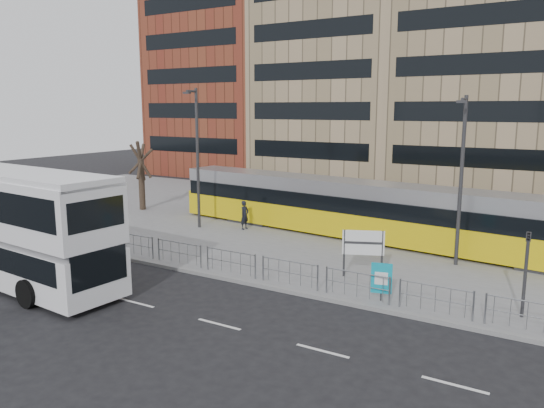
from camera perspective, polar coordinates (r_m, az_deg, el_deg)
The scene contains 16 objects.
ground at distance 23.23m, azimuth -3.73°, elevation -8.47°, with size 120.00×120.00×0.00m, color black.
plaza at distance 33.39m, azimuth 8.12°, elevation -2.60°, with size 64.00×24.00×0.15m, color slate.
kerb at distance 23.25m, azimuth -3.66°, elevation -8.26°, with size 64.00×0.25×0.17m, color gray.
building_row at distance 53.73m, azimuth 19.81°, elevation 15.52°, with size 70.40×18.40×31.20m.
pedestrian_barrier at distance 22.31m, azimuth 1.23°, elevation -6.60°, with size 32.07×0.07×1.10m.
road_markings at distance 19.68m, azimuth -8.08°, elevation -12.09°, with size 62.00×0.12×0.01m, color white.
double_decker_bus at distance 25.49m, azimuth -26.46°, elevation -1.69°, with size 12.44×3.79×4.91m.
tram at distance 29.96m, azimuth 11.53°, elevation -0.87°, with size 27.58×5.49×3.24m.
station_sign at distance 23.45m, azimuth 9.79°, elevation -4.35°, with size 1.70×0.77×2.09m.
ad_panel at distance 20.89m, azimuth 11.69°, elevation -7.89°, with size 0.79×0.25×1.49m.
pedestrian at distance 32.38m, azimuth -2.96°, elevation -1.20°, with size 0.64×0.42×1.75m, color black.
traffic_light_west at distance 30.86m, azimuth -18.55°, elevation -0.22°, with size 0.21×0.23×3.10m.
traffic_light_east at distance 20.61m, azimuth 25.68°, elevation -5.76°, with size 0.17×0.21×3.10m.
lamp_post_west at distance 32.62m, azimuth -8.08°, elevation 5.45°, with size 0.45×1.04×8.49m.
lamp_post_east at distance 25.83m, azimuth 19.68°, elevation 3.02°, with size 0.45×1.04×7.89m.
bare_tree at distance 39.34m, azimuth -14.04°, elevation 6.77°, with size 4.68×4.68×7.24m.
Camera 1 is at (12.62, -18.02, 7.46)m, focal length 35.00 mm.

